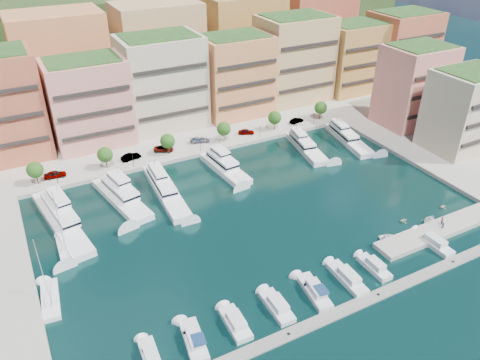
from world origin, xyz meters
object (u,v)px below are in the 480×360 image
Objects in this scene: tree_4 at (275,118)px; cruiser_8 at (433,243)px; yacht_0 at (60,218)px; cruiser_5 at (347,278)px; tree_5 at (321,108)px; cruiser_3 at (277,307)px; car_0 at (55,174)px; car_3 at (200,140)px; tree_3 at (224,129)px; yacht_6 at (347,137)px; car_1 at (131,157)px; car_4 at (246,132)px; cruiser_0 at (151,358)px; sailboat_1 at (51,301)px; sailboat_2 at (66,248)px; lamppost_3 at (260,128)px; lamppost_2 at (200,141)px; tender_1 at (403,220)px; car_5 at (297,121)px; cruiser_2 at (236,324)px; cruiser_6 at (374,267)px; cruiser_4 at (314,292)px; tender_3 at (443,206)px; yacht_3 at (224,166)px; tree_1 at (105,155)px; yacht_2 at (164,188)px; yacht_5 at (305,146)px; lamppost_4 at (314,116)px; person_1 at (442,221)px; cruiser_1 at (194,340)px; yacht_1 at (121,196)px; car_2 at (163,149)px; person_0 at (443,226)px; tender_0 at (387,237)px.

tree_4 is 58.25m from cruiser_8.
yacht_0 is 58.64m from cruiser_5.
tree_5 is 77.24m from cruiser_3.
car_3 is at bearing -82.60° from car_0.
yacht_6 is at bearing -23.92° from tree_3.
tree_3 is at bearing -103.58° from car_1.
car_4 is (53.43, 18.02, 0.55)m from yacht_0.
cruiser_0 is 0.55× the size of sailboat_1.
car_3 is (-38.11, 2.49, -2.99)m from tree_5.
tree_5 is at bearing 18.31° from sailboat_2.
lamppost_3 is 61.47m from sailboat_2.
tender_1 is at bearing -61.92° from lamppost_2.
lamppost_2 is at bearing 32.95° from tender_1.
car_1 is at bearing 80.23° from car_5.
car_4 is at bearing 60.22° from cruiser_2.
car_4 is (5.65, 59.30, 1.21)m from cruiser_6.
tree_5 is 72.59m from cruiser_4.
yacht_6 is at bearing 56.55° from cruiser_6.
yacht_0 is 53.89m from cruiser_4.
cruiser_8 is 60.04m from car_4.
lamppost_2 is 0.15× the size of yacht_0.
cruiser_8 is at bearing -0.06° from cruiser_6.
cruiser_2 is (-42.37, -58.08, -4.20)m from tree_4.
tender_3 is at bearing -60.05° from tree_3.
sailboat_1 reaches higher than tender_3.
tree_1 is at bearing 153.96° from yacht_3.
yacht_0 is 77.08m from yacht_6.
yacht_2 is 1.86× the size of sailboat_1.
yacht_2 reaches higher than cruiser_5.
yacht_6 reaches higher than cruiser_4.
tender_3 is (10.80, -36.98, -0.79)m from yacht_5.
cruiser_6 is at bearing -115.07° from lamppost_4.
yacht_2 is 1.36× the size of yacht_3.
lamppost_3 is 53.87m from person_1.
yacht_2 is at bearing -145.50° from tree_3.
cruiser_1 is (-61.42, -55.81, -3.26)m from lamppost_4.
tree_1 is 58.28m from cruiser_1.
yacht_1 is 46.03m from cruiser_3.
car_2 is at bearing 87.98° from cruiser_3.
car_5 is at bearing -84.60° from car_0.
yacht_3 is (25.79, -12.60, -3.53)m from tree_1.
cruiser_5 is (7.03, 0.02, -0.02)m from cruiser_4.
person_0 is (67.20, -39.20, 0.58)m from yacht_0.
yacht_2 is 49.47m from tender_0.
cruiser_3 is 1.57× the size of car_0.
tree_4 reaches higher than cruiser_3.
cruiser_1 is at bearing -104.08° from yacht_2.
sailboat_2 is at bearing 142.84° from cruiser_5.
sailboat_2 is at bearing -148.45° from lamppost_2.
tree_1 and tree_3 have the same top height.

